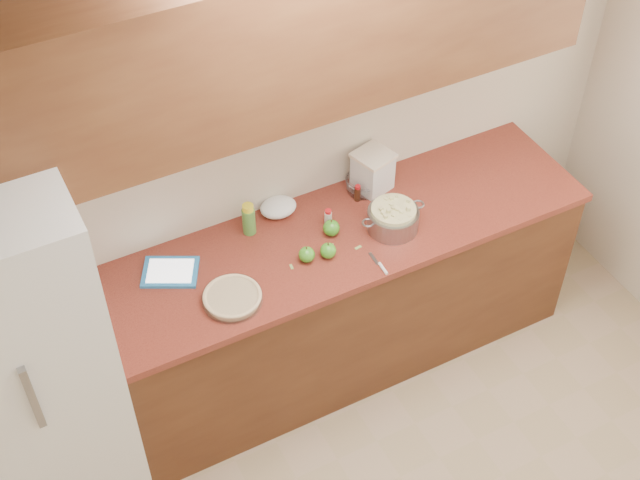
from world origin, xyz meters
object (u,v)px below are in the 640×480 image
tablet (170,272)px  pie (232,298)px  colander (393,218)px  flour_canister (373,171)px

tablet → pie: bearing=-29.5°
colander → tablet: colander is taller
colander → flour_canister: bearing=79.0°
pie → flour_canister: 0.99m
colander → flour_canister: (0.06, 0.30, 0.05)m
colander → tablet: bearing=168.8°
pie → colander: size_ratio=0.80×
tablet → flour_canister: bearing=32.3°
colander → flour_canister: size_ratio=1.58×
colander → flour_canister: 0.30m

